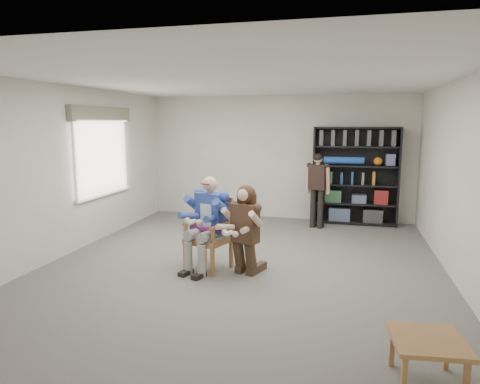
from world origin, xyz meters
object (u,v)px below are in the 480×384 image
(armchair, at_px, (208,234))
(standing_man, at_px, (317,191))
(kneeling_woman, at_px, (244,231))
(seated_man, at_px, (208,223))
(bookshelf, at_px, (355,176))
(side_table, at_px, (427,361))

(armchair, height_order, standing_man, standing_man)
(kneeling_woman, relative_size, standing_man, 0.83)
(armchair, xyz_separation_m, standing_man, (1.41, 2.98, 0.24))
(armchair, xyz_separation_m, seated_man, (0.00, 0.00, 0.16))
(bookshelf, relative_size, standing_man, 1.34)
(bookshelf, bearing_deg, armchair, -121.36)
(seated_man, distance_m, kneeling_woman, 0.60)
(bookshelf, bearing_deg, kneeling_woman, -113.38)
(armchair, bearing_deg, kneeling_woman, 7.16)
(side_table, bearing_deg, armchair, 139.39)
(armchair, distance_m, standing_man, 3.31)
(armchair, bearing_deg, seated_man, 108.84)
(kneeling_woman, height_order, standing_man, standing_man)
(seated_man, height_order, kneeling_woman, seated_man)
(armchair, bearing_deg, bookshelf, 77.48)
(armchair, bearing_deg, side_table, -21.77)
(seated_man, bearing_deg, armchair, -71.16)
(seated_man, bearing_deg, side_table, -21.77)
(bookshelf, xyz_separation_m, standing_man, (-0.76, -0.58, -0.27))
(bookshelf, height_order, standing_man, bookshelf)
(seated_man, height_order, bookshelf, bookshelf)
(bookshelf, xyz_separation_m, side_table, (0.51, -5.86, -0.85))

